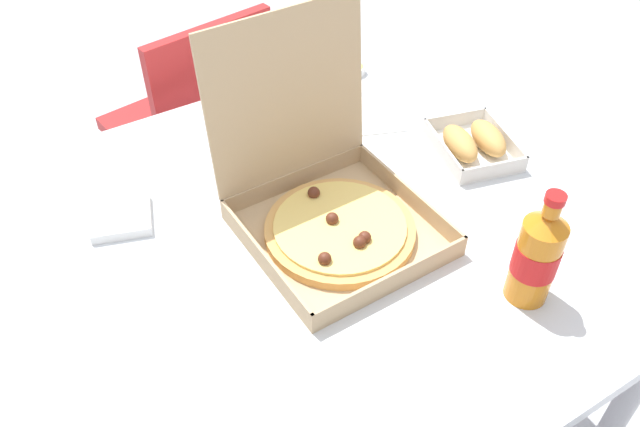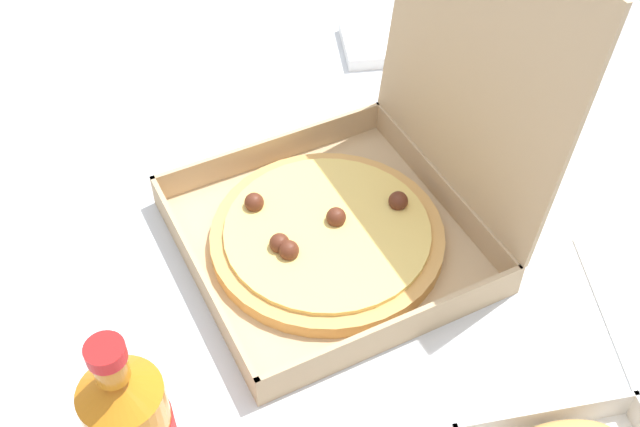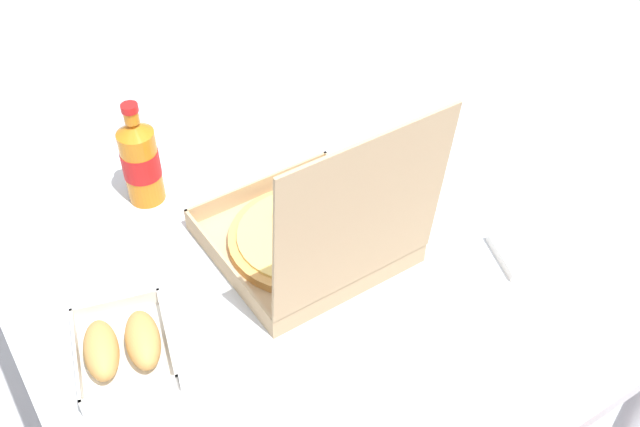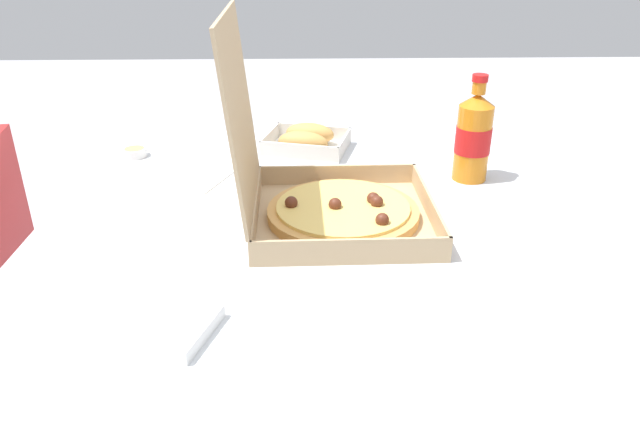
{
  "view_description": "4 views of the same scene",
  "coord_description": "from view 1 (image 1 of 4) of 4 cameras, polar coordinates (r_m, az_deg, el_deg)",
  "views": [
    {
      "loc": [
        -0.46,
        -0.75,
        1.57
      ],
      "look_at": [
        -0.02,
        -0.02,
        0.78
      ],
      "focal_mm": 36.58,
      "sensor_mm": 36.0,
      "label": 1
    },
    {
      "loc": [
        0.59,
        -0.32,
        1.44
      ],
      "look_at": [
        -0.0,
        -0.03,
        0.75
      ],
      "focal_mm": 44.84,
      "sensor_mm": 36.0,
      "label": 2
    },
    {
      "loc": [
        0.53,
        0.82,
        1.7
      ],
      "look_at": [
        -0.04,
        -0.06,
        0.74
      ],
      "focal_mm": 41.77,
      "sensor_mm": 36.0,
      "label": 3
    },
    {
      "loc": [
        -0.97,
        0.04,
        1.21
      ],
      "look_at": [
        0.01,
        0.01,
        0.73
      ],
      "focal_mm": 33.58,
      "sensor_mm": 36.0,
      "label": 4
    }
  ],
  "objects": [
    {
      "name": "napkin_pile",
      "position": [
        1.29,
        -17.0,
        -0.3
      ],
      "size": [
        0.14,
        0.14,
        0.02
      ],
      "primitive_type": "cube",
      "rotation": [
        0.0,
        0.0,
        -0.33
      ],
      "color": "white",
      "rests_on": "dining_table"
    },
    {
      "name": "dining_table",
      "position": [
        1.28,
        0.13,
        -3.76
      ],
      "size": [
        1.11,
        1.05,
        0.71
      ],
      "color": "silver",
      "rests_on": "ground_plane"
    },
    {
      "name": "dipping_sauce_cup",
      "position": [
        1.67,
        3.03,
        12.5
      ],
      "size": [
        0.06,
        0.06,
        0.02
      ],
      "color": "white",
      "rests_on": "dining_table"
    },
    {
      "name": "paper_menu",
      "position": [
        1.51,
        3.37,
        8.48
      ],
      "size": [
        0.25,
        0.22,
        0.0
      ],
      "primitive_type": "cube",
      "rotation": [
        0.0,
        0.0,
        -0.37
      ],
      "color": "white",
      "rests_on": "dining_table"
    },
    {
      "name": "chair",
      "position": [
        1.93,
        -10.59,
        7.69
      ],
      "size": [
        0.46,
        0.46,
        0.83
      ],
      "color": "red",
      "rests_on": "ground_plane"
    },
    {
      "name": "cola_bottle",
      "position": [
        1.1,
        18.44,
        -3.51
      ],
      "size": [
        0.07,
        0.07,
        0.22
      ],
      "color": "orange",
      "rests_on": "dining_table"
    },
    {
      "name": "ground_plane",
      "position": [
        1.8,
        0.1,
        -17.89
      ],
      "size": [
        10.0,
        10.0,
        0.0
      ],
      "primitive_type": "plane",
      "color": "#B2B2B7"
    },
    {
      "name": "pizza_box_open",
      "position": [
        1.2,
        0.89,
        0.69
      ],
      "size": [
        0.33,
        0.36,
        0.37
      ],
      "color": "tan",
      "rests_on": "dining_table"
    },
    {
      "name": "bread_side_box",
      "position": [
        1.43,
        13.3,
        6.05
      ],
      "size": [
        0.19,
        0.22,
        0.06
      ],
      "color": "white",
      "rests_on": "dining_table"
    }
  ]
}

